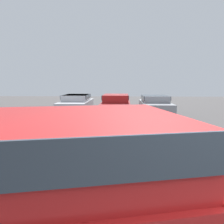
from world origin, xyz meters
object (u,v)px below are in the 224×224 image
(parked_sedan_a, at_px, (76,103))
(parked_sedan_b, at_px, (116,103))
(parked_sedan_c, at_px, (155,104))
(pickup_truck, at_px, (106,189))

(parked_sedan_a, xyz_separation_m, parked_sedan_b, (2.72, -0.29, 0.02))
(parked_sedan_b, xyz_separation_m, parked_sedan_c, (2.58, -0.04, -0.03))
(parked_sedan_a, distance_m, parked_sedan_b, 2.73)
(pickup_truck, relative_size, parked_sedan_a, 1.46)
(pickup_truck, height_order, parked_sedan_c, pickup_truck)
(parked_sedan_b, bearing_deg, parked_sedan_a, -94.89)
(pickup_truck, xyz_separation_m, parked_sedan_c, (2.41, 12.09, -0.23))
(parked_sedan_c, bearing_deg, parked_sedan_a, -93.08)
(pickup_truck, distance_m, parked_sedan_b, 12.13)
(parked_sedan_a, relative_size, parked_sedan_c, 0.99)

